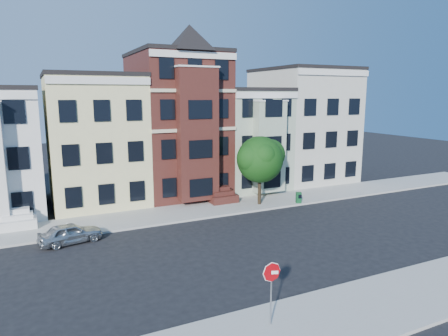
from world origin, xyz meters
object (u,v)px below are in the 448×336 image
newspaper_box (299,198)px  stop_sign (271,290)px  street_tree (260,163)px  parked_car (70,233)px  fire_hydrant (68,230)px

newspaper_box → stop_sign: 17.71m
street_tree → newspaper_box: bearing=-19.4°
street_tree → parked_car: bearing=-171.4°
parked_car → stop_sign: bearing=-165.1°
newspaper_box → fire_hydrant: 17.31m
parked_car → stop_sign: 13.98m
newspaper_box → fire_hydrant: bearing=-161.1°
fire_hydrant → newspaper_box: bearing=0.0°
parked_car → stop_sign: size_ratio=1.28×
street_tree → stop_sign: 16.98m
street_tree → newspaper_box: 4.31m
street_tree → stop_sign: street_tree is taller
newspaper_box → stop_sign: stop_sign is taller
newspaper_box → fire_hydrant: size_ratio=1.39×
fire_hydrant → street_tree: bearing=4.2°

